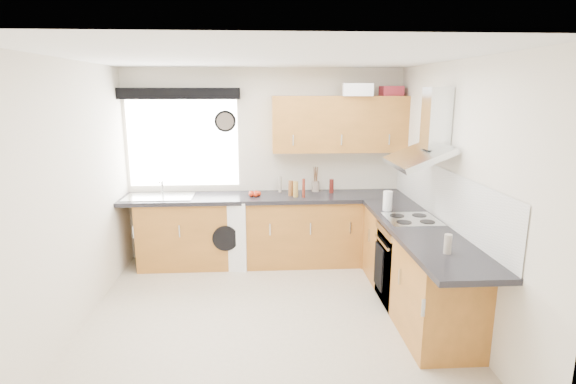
{
  "coord_description": "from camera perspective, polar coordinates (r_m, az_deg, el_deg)",
  "views": [
    {
      "loc": [
        -0.05,
        -4.07,
        2.22
      ],
      "look_at": [
        0.25,
        0.85,
        1.1
      ],
      "focal_mm": 28.0,
      "sensor_mm": 36.0,
      "label": 1
    }
  ],
  "objects": [
    {
      "name": "ground_plane",
      "position": [
        4.64,
        -2.53,
        -15.83
      ],
      "size": [
        3.6,
        3.6,
        0.0
      ],
      "primitive_type": "plane",
      "color": "beige"
    },
    {
      "name": "ceiling",
      "position": [
        4.08,
        -2.89,
        16.71
      ],
      "size": [
        3.6,
        3.6,
        0.02
      ],
      "primitive_type": "cube",
      "color": "white",
      "rests_on": "wall_back"
    },
    {
      "name": "wall_back",
      "position": [
        5.95,
        -2.98,
        3.41
      ],
      "size": [
        3.6,
        0.02,
        2.5
      ],
      "primitive_type": "cube",
      "color": "silver",
      "rests_on": "ground_plane"
    },
    {
      "name": "wall_front",
      "position": [
        2.47,
        -2.02,
        -10.39
      ],
      "size": [
        3.6,
        0.02,
        2.5
      ],
      "primitive_type": "cube",
      "color": "silver",
      "rests_on": "ground_plane"
    },
    {
      "name": "wall_left",
      "position": [
        4.53,
        -26.09,
        -0.89
      ],
      "size": [
        0.02,
        3.6,
        2.5
      ],
      "primitive_type": "cube",
      "color": "silver",
      "rests_on": "ground_plane"
    },
    {
      "name": "wall_right",
      "position": [
        4.58,
        20.46,
        -0.26
      ],
      "size": [
        0.02,
        3.6,
        2.5
      ],
      "primitive_type": "cube",
      "color": "silver",
      "rests_on": "ground_plane"
    },
    {
      "name": "window",
      "position": [
        5.98,
        -13.18,
        6.04
      ],
      "size": [
        1.4,
        0.02,
        1.1
      ],
      "primitive_type": "cube",
      "color": "white",
      "rests_on": "wall_back"
    },
    {
      "name": "window_blind",
      "position": [
        5.85,
        -13.64,
        12.07
      ],
      "size": [
        1.5,
        0.18,
        0.14
      ],
      "primitive_type": "cube",
      "color": "black",
      "rests_on": "wall_back"
    },
    {
      "name": "splashback",
      "position": [
        4.86,
        18.88,
        -0.27
      ],
      "size": [
        0.01,
        3.0,
        0.54
      ],
      "primitive_type": "cube",
      "color": "white",
      "rests_on": "wall_right"
    },
    {
      "name": "base_cab_back",
      "position": [
        5.86,
        -3.83,
        -5.01
      ],
      "size": [
        3.0,
        0.58,
        0.86
      ],
      "primitive_type": "cube",
      "color": "#965D23",
      "rests_on": "ground_plane"
    },
    {
      "name": "base_cab_corner",
      "position": [
        6.05,
        11.54,
        -4.66
      ],
      "size": [
        0.6,
        0.6,
        0.86
      ],
      "primitive_type": "cube",
      "color": "#965D23",
      "rests_on": "ground_plane"
    },
    {
      "name": "base_cab_right",
      "position": [
        4.84,
        15.8,
        -9.4
      ],
      "size": [
        0.58,
        2.1,
        0.86
      ],
      "primitive_type": "cube",
      "color": "#965D23",
      "rests_on": "ground_plane"
    },
    {
      "name": "worktop_back",
      "position": [
        5.73,
        -2.9,
        -0.69
      ],
      "size": [
        3.6,
        0.62,
        0.05
      ],
      "primitive_type": "cube",
      "color": "black",
      "rests_on": "base_cab_back"
    },
    {
      "name": "worktop_right",
      "position": [
        4.56,
        16.64,
        -4.8
      ],
      "size": [
        0.62,
        2.42,
        0.05
      ],
      "primitive_type": "cube",
      "color": "black",
      "rests_on": "base_cab_right"
    },
    {
      "name": "sink",
      "position": [
        5.85,
        -16.04,
        -0.23
      ],
      "size": [
        0.84,
        0.46,
        0.1
      ],
      "primitive_type": null,
      "color": "silver",
      "rests_on": "worktop_back"
    },
    {
      "name": "oven",
      "position": [
        4.97,
        15.12,
        -8.82
      ],
      "size": [
        0.56,
        0.58,
        0.85
      ],
      "primitive_type": "cube",
      "color": "black",
      "rests_on": "ground_plane"
    },
    {
      "name": "hob_plate",
      "position": [
        4.82,
        15.46,
        -3.37
      ],
      "size": [
        0.52,
        0.52,
        0.01
      ],
      "primitive_type": "cube",
      "color": "silver",
      "rests_on": "worktop_right"
    },
    {
      "name": "extractor_hood",
      "position": [
        4.69,
        17.24,
        6.73
      ],
      "size": [
        0.52,
        0.78,
        0.66
      ],
      "primitive_type": null,
      "color": "silver",
      "rests_on": "wall_right"
    },
    {
      "name": "upper_cabinets",
      "position": [
        5.8,
        6.52,
        8.57
      ],
      "size": [
        1.7,
        0.35,
        0.7
      ],
      "primitive_type": "cube",
      "color": "#965D23",
      "rests_on": "wall_back"
    },
    {
      "name": "washing_machine",
      "position": [
        5.88,
        -7.73,
        -4.9
      ],
      "size": [
        0.69,
        0.67,
        0.88
      ],
      "primitive_type": "cube",
      "rotation": [
        0.0,
        0.0,
        -0.16
      ],
      "color": "white",
      "rests_on": "ground_plane"
    },
    {
      "name": "wall_clock",
      "position": [
        5.86,
        -7.99,
        8.88
      ],
      "size": [
        0.28,
        0.04,
        0.28
      ],
      "primitive_type": "cylinder",
      "rotation": [
        1.57,
        0.0,
        0.0
      ],
      "color": "black",
      "rests_on": "wall_back"
    },
    {
      "name": "casserole",
      "position": [
        5.72,
        8.79,
        12.72
      ],
      "size": [
        0.39,
        0.3,
        0.15
      ],
      "primitive_type": "cube",
      "rotation": [
        0.0,
        0.0,
        -0.1
      ],
      "color": "white",
      "rests_on": "upper_cabinets"
    },
    {
      "name": "storage_box",
      "position": [
        5.92,
        12.98,
        12.39
      ],
      "size": [
        0.27,
        0.23,
        0.12
      ],
      "primitive_type": "cube",
      "rotation": [
        0.0,
        0.0,
        0.04
      ],
      "color": "maroon",
      "rests_on": "upper_cabinets"
    },
    {
      "name": "utensil_pot",
      "position": [
        5.95,
        3.52,
        0.73
      ],
      "size": [
        0.11,
        0.11,
        0.14
      ],
      "primitive_type": "cylinder",
      "rotation": [
        0.0,
        0.0,
        -0.21
      ],
      "color": "gray",
      "rests_on": "worktop_back"
    },
    {
      "name": "kitchen_roll",
      "position": [
        5.11,
        12.53,
        -1.11
      ],
      "size": [
        0.1,
        0.1,
        0.22
      ],
      "primitive_type": "cylinder",
      "rotation": [
        0.0,
        0.0,
        -0.03
      ],
      "color": "white",
      "rests_on": "worktop_right"
    },
    {
      "name": "tomato_cluster",
      "position": [
        5.69,
        -4.27,
        -0.22
      ],
      "size": [
        0.15,
        0.15,
        0.06
      ],
      "primitive_type": null,
      "rotation": [
        0.0,
        0.0,
        -0.08
      ],
      "color": "#AA250E",
      "rests_on": "worktop_back"
    },
    {
      "name": "jar_0",
      "position": [
        5.87,
        5.54,
        0.76
      ],
      "size": [
        0.06,
        0.06,
        0.18
      ],
      "primitive_type": "cylinder",
      "color": "#541611",
      "rests_on": "worktop_back"
    },
    {
      "name": "jar_1",
      "position": [
        5.69,
        0.36,
        0.49
      ],
      "size": [
        0.06,
        0.06,
        0.19
      ],
      "primitive_type": "cylinder",
      "color": "brown",
      "rests_on": "worktop_back"
    },
    {
      "name": "jar_2",
      "position": [
        5.59,
        1.99,
        0.49
      ],
      "size": [
        0.04,
        0.04,
        0.24
      ],
      "primitive_type": "cylinder",
      "color": "maroon",
      "rests_on": "worktop_back"
    },
    {
      "name": "jar_3",
      "position": [
        5.62,
        0.98,
        0.36
      ],
      "size": [
        0.06,
        0.06,
        0.2
      ],
      "primitive_type": "cylinder",
      "color": "#A47F38",
      "rests_on": "worktop_back"
    },
    {
      "name": "jar_4",
      "position": [
        5.74,
        0.49,
        0.49
      ],
      "size": [
        0.07,
        0.07,
        0.17
      ],
      "primitive_type": "cylinder",
      "color": "olive",
      "rests_on": "worktop_back"
    },
    {
      "name": "jar_5",
      "position": [
        5.88,
        -1.0,
        0.96
      ],
      "size": [
        0.04,
        0.04,
        0.21
      ],
      "primitive_type": "cylinder",
      "color": "#9F9688",
      "rests_on": "worktop_back"
    },
    {
      "name": "bottle_0",
      "position": [
        3.92,
        19.63,
        -6.24
      ],
      "size": [
        0.06,
        0.06,
        0.16
      ],
      "primitive_type": "cylinder",
      "color": "#A19589",
      "rests_on": "worktop_right"
    }
  ]
}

